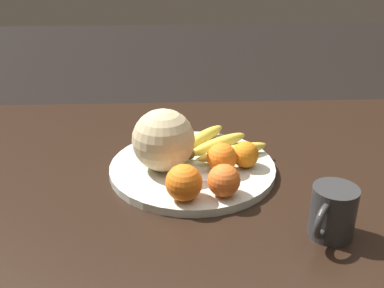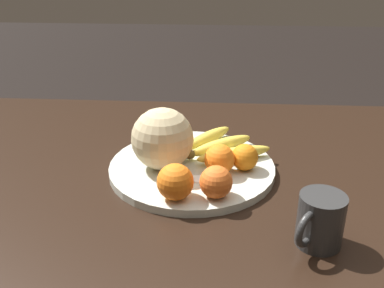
# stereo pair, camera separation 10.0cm
# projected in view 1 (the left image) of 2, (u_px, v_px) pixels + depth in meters

# --- Properties ---
(kitchen_table) EXTENTS (1.47, 0.93, 0.76)m
(kitchen_table) POSITION_uv_depth(u_px,v_px,m) (174.00, 208.00, 1.07)
(kitchen_table) COLOR black
(kitchen_table) RESTS_ON ground_plane
(fruit_bowl) EXTENTS (0.38, 0.38, 0.02)m
(fruit_bowl) POSITION_uv_depth(u_px,v_px,m) (192.00, 167.00, 1.03)
(fruit_bowl) COLOR beige
(fruit_bowl) RESTS_ON kitchen_table
(melon) EXTENTS (0.14, 0.14, 0.14)m
(melon) POSITION_uv_depth(u_px,v_px,m) (163.00, 140.00, 0.98)
(melon) COLOR #C6B284
(melon) RESTS_ON fruit_bowl
(banana_bunch) EXTENTS (0.22, 0.21, 0.03)m
(banana_bunch) POSITION_uv_depth(u_px,v_px,m) (217.00, 145.00, 1.08)
(banana_bunch) COLOR brown
(banana_bunch) RESTS_ON fruit_bowl
(orange_front_left) EXTENTS (0.07, 0.07, 0.07)m
(orange_front_left) POSITION_uv_depth(u_px,v_px,m) (221.00, 158.00, 0.98)
(orange_front_left) COLOR orange
(orange_front_left) RESTS_ON fruit_bowl
(orange_front_right) EXTENTS (0.06, 0.06, 0.06)m
(orange_front_right) POSITION_uv_depth(u_px,v_px,m) (245.00, 155.00, 1.00)
(orange_front_right) COLOR orange
(orange_front_right) RESTS_ON fruit_bowl
(orange_mid_center) EXTENTS (0.07, 0.07, 0.07)m
(orange_mid_center) POSITION_uv_depth(u_px,v_px,m) (223.00, 180.00, 0.89)
(orange_mid_center) COLOR orange
(orange_mid_center) RESTS_ON fruit_bowl
(orange_back_left) EXTENTS (0.07, 0.07, 0.07)m
(orange_back_left) POSITION_uv_depth(u_px,v_px,m) (183.00, 183.00, 0.87)
(orange_back_left) COLOR orange
(orange_back_left) RESTS_ON fruit_bowl
(produce_tag) EXTENTS (0.08, 0.05, 0.00)m
(produce_tag) POSITION_uv_depth(u_px,v_px,m) (215.00, 177.00, 0.97)
(produce_tag) COLOR white
(produce_tag) RESTS_ON fruit_bowl
(ceramic_mug) EXTENTS (0.09, 0.10, 0.10)m
(ceramic_mug) POSITION_uv_depth(u_px,v_px,m) (332.00, 212.00, 0.79)
(ceramic_mug) COLOR #2D2D2D
(ceramic_mug) RESTS_ON kitchen_table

